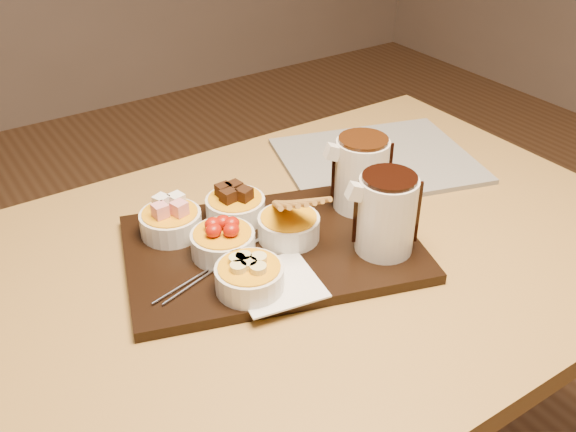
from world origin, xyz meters
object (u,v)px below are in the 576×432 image
dining_table (298,299)px  pitcher_dark_chocolate (386,215)px  pitcher_milk_chocolate (361,174)px  bowl_strawberries (223,244)px  newspaper (377,160)px  serving_board (272,248)px

dining_table → pitcher_dark_chocolate: pitcher_dark_chocolate is taller
dining_table → pitcher_milk_chocolate: (0.15, 0.03, 0.18)m
bowl_strawberries → newspaper: size_ratio=0.27×
serving_board → pitcher_milk_chocolate: pitcher_milk_chocolate is taller
pitcher_dark_chocolate → pitcher_milk_chocolate: size_ratio=1.00×
newspaper → bowl_strawberries: bearing=-146.6°
bowl_strawberries → serving_board: bearing=-14.1°
serving_board → newspaper: bearing=40.6°
serving_board → newspaper: size_ratio=1.24×
pitcher_dark_chocolate → newspaper: bearing=68.8°
bowl_strawberries → pitcher_milk_chocolate: pitcher_milk_chocolate is taller
serving_board → pitcher_dark_chocolate: size_ratio=3.70×
pitcher_dark_chocolate → pitcher_milk_chocolate: bearing=85.6°
pitcher_milk_chocolate → pitcher_dark_chocolate: bearing=-94.4°
dining_table → serving_board: serving_board is taller
dining_table → newspaper: newspaper is taller
bowl_strawberries → pitcher_dark_chocolate: bearing=-30.3°
newspaper → pitcher_milk_chocolate: bearing=-122.8°
serving_board → bowl_strawberries: bearing=-176.4°
serving_board → pitcher_dark_chocolate: (0.14, -0.11, 0.07)m
bowl_strawberries → newspaper: (0.42, 0.13, -0.03)m
bowl_strawberries → pitcher_dark_chocolate: pitcher_dark_chocolate is taller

